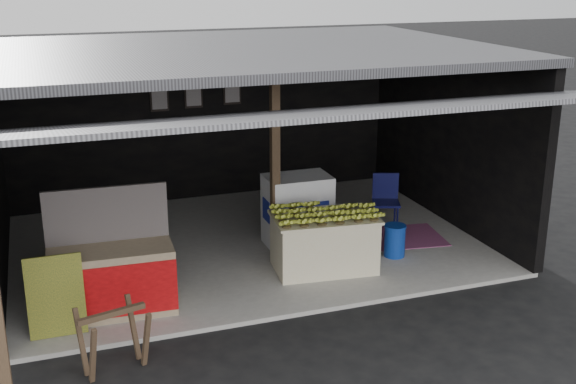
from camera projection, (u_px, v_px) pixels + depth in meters
name	position (u px, v px, depth m)	size (l,w,h in m)	color
ground	(302.00, 317.00, 8.88)	(80.00, 80.00, 0.00)	black
concrete_slab	(245.00, 243.00, 11.12)	(7.00, 5.00, 0.06)	gray
shophouse	(236.00, 107.00, 10.77)	(7.40, 7.29, 3.02)	black
banana_table	(324.00, 242.00, 10.01)	(1.51, 1.03, 0.78)	silver
banana_pile	(325.00, 211.00, 9.86)	(1.31, 0.79, 0.15)	yellow
white_crate	(297.00, 210.00, 10.87)	(0.97, 0.67, 1.07)	white
neighbor_stall	(112.00, 277.00, 8.75)	(1.51, 0.74, 1.53)	#998466
green_signboard	(56.00, 296.00, 8.20)	(0.64, 0.04, 0.96)	black
sawhorse	(113.00, 334.00, 7.56)	(0.77, 0.76, 0.71)	#4F3927
water_barrel	(395.00, 242.00, 10.50)	(0.30, 0.30, 0.45)	navy
plastic_chair	(386.00, 196.00, 11.57)	(0.54, 0.54, 0.88)	#0B0C3E
magenta_rug	(394.00, 237.00, 11.26)	(1.50, 1.00, 0.01)	#751A58
picture_frames	(195.00, 96.00, 12.64)	(1.62, 0.04, 0.46)	black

